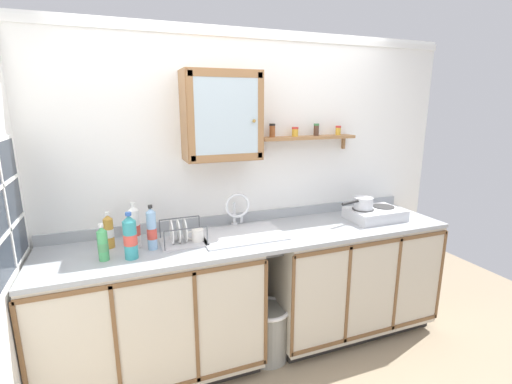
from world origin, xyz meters
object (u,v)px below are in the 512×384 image
saucepan (363,203)px  bottle_opaque_white_2 (135,227)px  hot_plate_stove (375,214)px  bottle_water_blue_0 (152,230)px  sink (241,238)px  bottle_juice_amber_3 (109,232)px  wall_cabinet (222,116)px  bottle_detergent_teal_1 (130,237)px  bottle_soda_green_4 (103,244)px  trash_bin (268,331)px  dish_rack (181,237)px  mug (197,236)px

saucepan → bottle_opaque_white_2: bottle_opaque_white_2 is taller
hot_plate_stove → bottle_water_blue_0: bearing=180.0°
sink → bottle_juice_amber_3: 0.91m
bottle_water_blue_0 → wall_cabinet: size_ratio=0.49×
bottle_detergent_teal_1 → bottle_soda_green_4: bearing=168.8°
bottle_detergent_teal_1 → trash_bin: bottle_detergent_teal_1 is taller
dish_rack → wall_cabinet: (0.35, 0.16, 0.81)m
bottle_juice_amber_3 → dish_rack: 0.47m
saucepan → bottle_opaque_white_2: 1.78m
bottle_detergent_teal_1 → mug: bearing=14.7°
dish_rack → bottle_opaque_white_2: bearing=170.7°
bottle_soda_green_4 → mug: (0.60, 0.08, -0.06)m
hot_plate_stove → dish_rack: size_ratio=1.43×
sink → hot_plate_stove: (1.15, -0.05, 0.07)m
hot_plate_stove → mug: (-1.49, 0.01, 0.00)m
sink → hot_plate_stove: size_ratio=1.37×
sink → trash_bin: bearing=-47.8°
saucepan → bottle_soda_green_4: 1.98m
bottle_opaque_white_2 → wall_cabinet: wall_cabinet is taller
sink → wall_cabinet: size_ratio=0.96×
sink → bottle_water_blue_0: 0.66m
bottle_opaque_white_2 → bottle_juice_amber_3: size_ratio=1.25×
saucepan → dish_rack: bearing=179.4°
saucepan → bottle_water_blue_0: 1.68m
bottle_opaque_white_2 → bottle_juice_amber_3: (-0.16, 0.05, -0.03)m
mug → trash_bin: 0.93m
bottle_opaque_white_2 → trash_bin: size_ratio=0.71×
bottle_soda_green_4 → dish_rack: (0.49, 0.11, -0.06)m
mug → sink: bearing=7.5°
bottle_opaque_white_2 → bottle_soda_green_4: bearing=-140.6°
trash_bin → saucepan: bearing=8.6°
bottle_water_blue_0 → mug: bearing=1.7°
saucepan → mug: (-1.38, -0.01, -0.10)m
bottle_juice_amber_3 → mug: size_ratio=2.07×
bottle_opaque_white_2 → wall_cabinet: size_ratio=0.49×
bottle_juice_amber_3 → dish_rack: size_ratio=0.81×
bottle_soda_green_4 → hot_plate_stove: bearing=2.0°
bottle_soda_green_4 → wall_cabinet: (0.84, 0.27, 0.75)m
sink → bottle_soda_green_4: 0.95m
bottle_water_blue_0 → bottle_detergent_teal_1: 0.17m
hot_plate_stove → bottle_opaque_white_2: bearing=177.4°
hot_plate_stove → bottle_water_blue_0: size_ratio=1.45×
mug → trash_bin: bearing=-14.1°
bottle_water_blue_0 → bottle_opaque_white_2: (-0.10, 0.09, 0.00)m
saucepan → trash_bin: 1.26m
wall_cabinet → trash_bin: 1.64m
hot_plate_stove → bottle_soda_green_4: 2.09m
sink → bottle_opaque_white_2: bottle_opaque_white_2 is taller
dish_rack → trash_bin: size_ratio=0.71×
hot_plate_stove → bottle_juice_amber_3: bearing=176.3°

